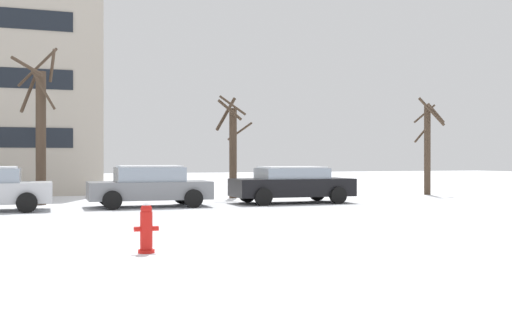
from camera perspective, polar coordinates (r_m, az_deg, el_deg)
name	(u,v)px	position (r m, az deg, el deg)	size (l,w,h in m)	color
ground_plane	(21,246)	(13.12, -20.60, -7.30)	(120.00, 120.00, 0.00)	white
road_surface	(23,227)	(16.50, -20.45, -5.77)	(80.00, 8.81, 0.00)	silver
fire_hydrant	(146,227)	(11.46, -9.96, -6.05)	(0.44, 0.30, 0.92)	red
parked_car_gray	(149,186)	(22.30, -9.69, -2.32)	(4.26, 2.17, 1.45)	slate
parked_car_black	(292,184)	(23.85, 3.28, -2.20)	(4.59, 2.21, 1.39)	black
tree_far_left	(233,147)	(26.87, -2.15, 1.19)	(1.65, 1.65, 4.39)	#423326
tree_far_right	(428,145)	(30.39, 15.37, 1.34)	(1.46, 1.48, 4.52)	#423326
tree_far_mid	(40,130)	(24.29, -19.06, 2.64)	(1.69, 1.90, 5.93)	#423326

